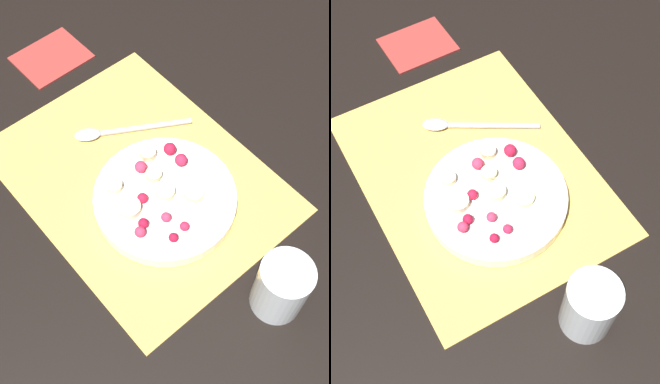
# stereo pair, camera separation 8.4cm
# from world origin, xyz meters

# --- Properties ---
(ground_plane) EXTENTS (3.00, 3.00, 0.00)m
(ground_plane) POSITION_xyz_m (0.00, 0.00, 0.00)
(ground_plane) COLOR black
(placemat) EXTENTS (0.48, 0.36, 0.01)m
(placemat) POSITION_xyz_m (0.00, 0.00, 0.00)
(placemat) COLOR #E0B251
(placemat) RESTS_ON ground_plane
(fruit_bowl) EXTENTS (0.23, 0.23, 0.05)m
(fruit_bowl) POSITION_xyz_m (-0.07, 0.00, 0.02)
(fruit_bowl) COLOR white
(fruit_bowl) RESTS_ON placemat
(spoon) EXTENTS (0.12, 0.19, 0.01)m
(spoon) POSITION_xyz_m (0.11, -0.02, 0.01)
(spoon) COLOR #B2B2B7
(spoon) RESTS_ON placemat
(drinking_glass) EXTENTS (0.08, 0.08, 0.11)m
(drinking_glass) POSITION_xyz_m (-0.30, -0.02, 0.05)
(drinking_glass) COLOR white
(drinking_glass) RESTS_ON ground_plane
(napkin) EXTENTS (0.11, 0.14, 0.01)m
(napkin) POSITION_xyz_m (0.33, -0.05, 0.00)
(napkin) COLOR #A3332D
(napkin) RESTS_ON ground_plane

